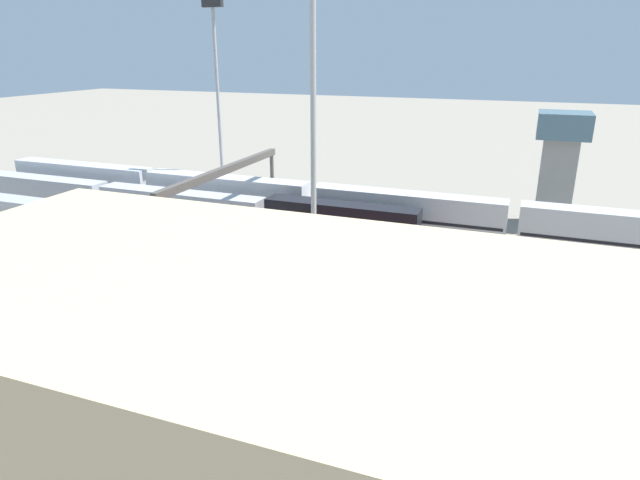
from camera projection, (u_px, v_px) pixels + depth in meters
ground_plane at (269, 248)px, 61.32m from camera, size 400.00×400.00×0.00m
track_bed_0 at (303, 222)px, 70.12m from camera, size 140.00×2.80×0.12m
track_bed_1 at (287, 234)px, 65.71m from camera, size 140.00×2.80×0.12m
track_bed_2 at (269, 247)px, 61.30m from camera, size 140.00×2.80×0.12m
track_bed_3 at (248, 262)px, 56.89m from camera, size 140.00×2.80×0.12m
track_bed_4 at (224, 280)px, 52.48m from camera, size 140.00×2.80×0.12m
train_on_track_1 at (170, 204)px, 70.55m from camera, size 66.40×3.00×4.40m
train_on_track_0 at (311, 204)px, 68.92m from camera, size 95.60×3.06×5.00m
train_on_track_3 at (132, 228)px, 61.06m from camera, size 66.40×3.06×4.40m
light_mast_0 at (217, 79)px, 72.10m from camera, size 2.80×0.70×27.24m
light_mast_1 at (313, 78)px, 40.43m from camera, size 2.80×0.70×30.33m
signal_gantry at (224, 179)px, 60.61m from camera, size 0.70×25.00×8.80m
maintenance_shed at (388, 429)px, 22.86m from camera, size 48.29×18.53×12.15m
control_tower at (559, 161)px, 66.56m from camera, size 6.00×6.00×13.99m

